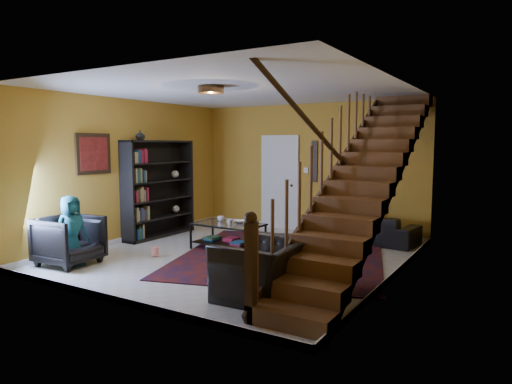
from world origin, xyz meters
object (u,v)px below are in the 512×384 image
sofa (368,228)px  coffee_table (228,234)px  armchair_right (263,269)px  armchair_left (69,240)px  bookshelf (159,190)px

sofa → coffee_table: size_ratio=1.50×
sofa → armchair_right: 3.92m
armchair_left → armchair_right: (3.44, 0.24, -0.03)m
bookshelf → armchair_left: bookshelf is taller
coffee_table → armchair_right: bearing=-46.1°
sofa → armchair_left: size_ratio=2.21×
bookshelf → coffee_table: 2.04m
bookshelf → coffee_table: size_ratio=1.57×
armchair_left → sofa: bearing=-44.6°
bookshelf → armchair_right: bookshelf is taller
sofa → armchair_left: armchair_left is taller
armchair_left → armchair_right: size_ratio=0.78×
sofa → armchair_left: (-3.55, -4.16, 0.11)m
armchair_right → coffee_table: armchair_right is taller
bookshelf → armchair_right: (3.80, -2.21, -0.60)m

